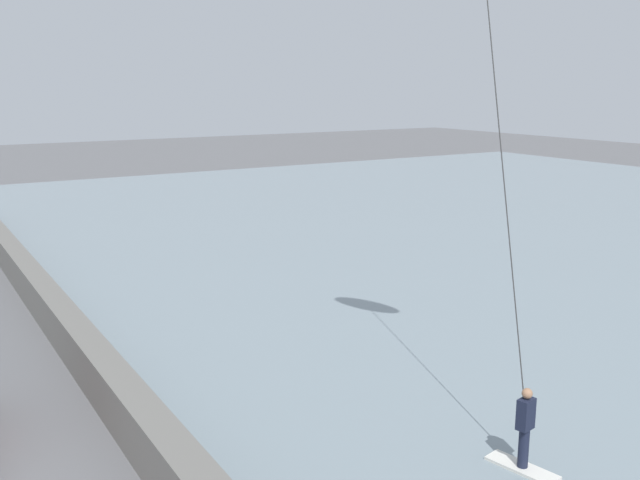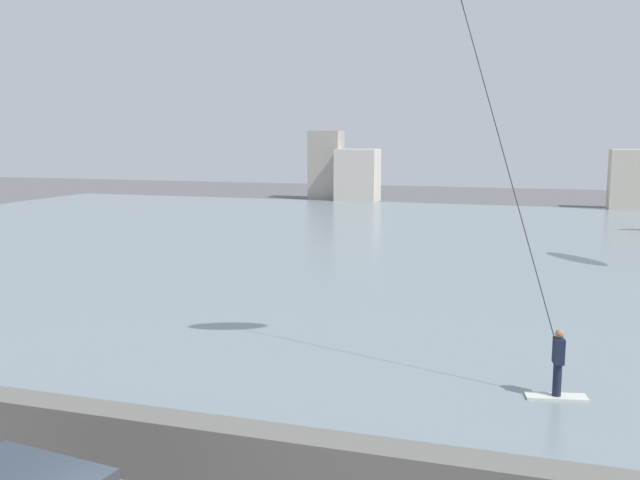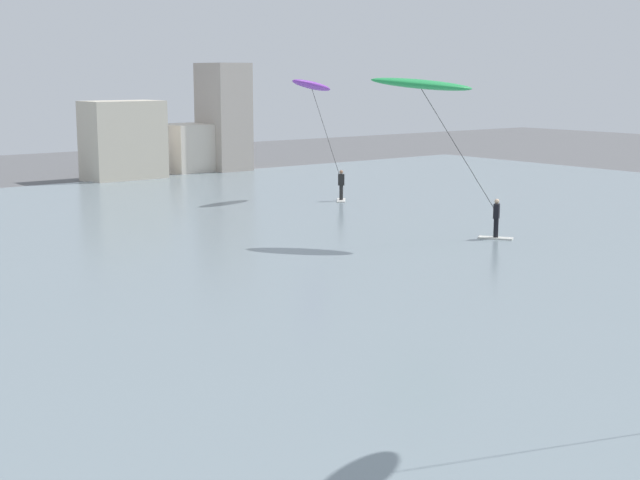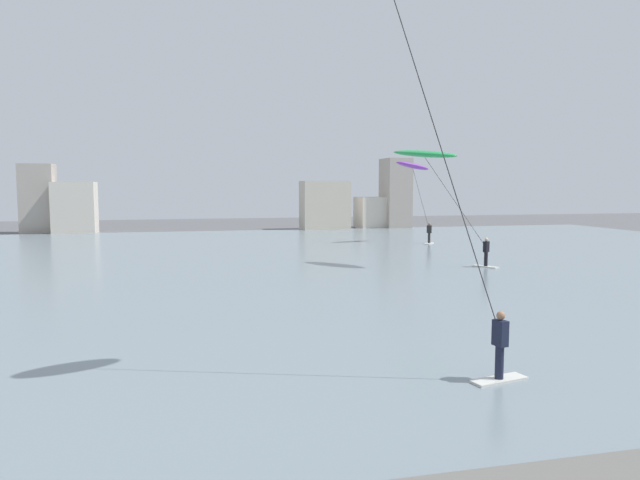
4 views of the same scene
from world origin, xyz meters
The scene contains 4 objects.
water_bay centered at (0.00, 30.75, 0.05)m, with size 84.00×52.00×0.10m, color gray.
far_shore_buildings centered at (5.98, 57.76, 2.81)m, with size 38.96×4.83×7.53m.
kitesurfer_purple centered at (15.86, 41.16, 5.66)m, with size 3.35×3.05×6.52m.
kitesurfer_green centered at (11.33, 28.25, 6.02)m, with size 5.51×3.97×6.63m.
Camera 3 is at (-14.29, 2.34, 6.76)m, focal length 51.66 mm.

